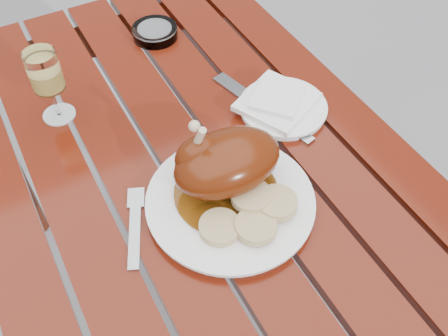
# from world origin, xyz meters

# --- Properties ---
(ground) EXTENTS (60.00, 60.00, 0.00)m
(ground) POSITION_xyz_m (0.00, 0.00, 0.00)
(ground) COLOR slate
(ground) RESTS_ON ground
(table) EXTENTS (0.80, 1.20, 0.75)m
(table) POSITION_xyz_m (0.00, 0.00, 0.38)
(table) COLOR #5F180B
(table) RESTS_ON ground
(dinner_plate) EXTENTS (0.40, 0.40, 0.02)m
(dinner_plate) POSITION_xyz_m (0.01, -0.16, 0.76)
(dinner_plate) COLOR white
(dinner_plate) RESTS_ON table
(roast_duck) EXTENTS (0.21, 0.19, 0.14)m
(roast_duck) POSITION_xyz_m (0.02, -0.12, 0.82)
(roast_duck) COLOR #5F320A
(roast_duck) RESTS_ON dinner_plate
(bread_dumplings) EXTENTS (0.18, 0.12, 0.03)m
(bread_dumplings) POSITION_xyz_m (0.03, -0.21, 0.78)
(bread_dumplings) COLOR tan
(bread_dumplings) RESTS_ON dinner_plate
(wine_glass) EXTENTS (0.08, 0.08, 0.16)m
(wine_glass) POSITION_xyz_m (-0.19, 0.22, 0.83)
(wine_glass) COLOR #F9DF71
(wine_glass) RESTS_ON table
(side_plate) EXTENTS (0.20, 0.20, 0.01)m
(side_plate) POSITION_xyz_m (0.23, 0.00, 0.76)
(side_plate) COLOR white
(side_plate) RESTS_ON table
(napkin) EXTENTS (0.19, 0.18, 0.01)m
(napkin) POSITION_xyz_m (0.22, 0.01, 0.77)
(napkin) COLOR white
(napkin) RESTS_ON side_plate
(ashtray) EXTENTS (0.11, 0.11, 0.03)m
(ashtray) POSITION_xyz_m (0.10, 0.37, 0.76)
(ashtray) COLOR #B2B7BC
(ashtray) RESTS_ON table
(fork) EXTENTS (0.08, 0.15, 0.01)m
(fork) POSITION_xyz_m (-0.16, -0.13, 0.75)
(fork) COLOR gray
(fork) RESTS_ON table
(knife) EXTENTS (0.08, 0.23, 0.01)m
(knife) POSITION_xyz_m (0.20, 0.01, 0.75)
(knife) COLOR gray
(knife) RESTS_ON table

